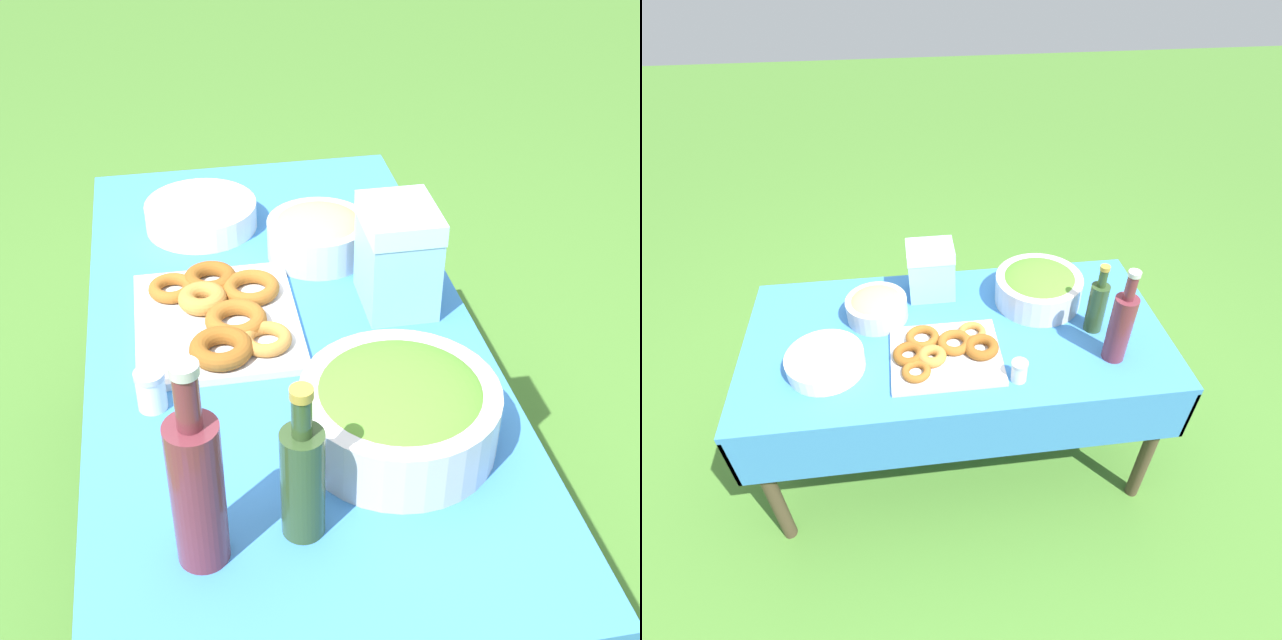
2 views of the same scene
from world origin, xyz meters
TOP-DOWN VIEW (x-y plane):
  - ground_plane at (0.00, 0.00)m, footprint 14.00×14.00m
  - picnic_table at (0.00, 0.00)m, footprint 1.49×0.75m
  - salad_bowl at (0.33, 0.14)m, footprint 0.32×0.32m
  - pasta_bowl at (-0.28, 0.12)m, footprint 0.22×0.22m
  - donut_platter at (-0.05, -0.11)m, footprint 0.39×0.31m
  - plate_stack at (-0.44, -0.12)m, footprint 0.25×0.25m
  - olive_oil_bottle at (0.49, -0.04)m, footprint 0.06×0.06m
  - wine_bottle at (0.51, -0.19)m, footprint 0.08×0.08m
  - cooler_box at (-0.07, 0.24)m, footprint 0.17×0.14m
  - salt_shaker at (0.17, -0.25)m, footprint 0.05×0.05m

SIDE VIEW (x-z plane):
  - ground_plane at x=0.00m, z-range 0.00..0.00m
  - picnic_table at x=0.00m, z-range 0.25..0.94m
  - donut_platter at x=-0.05m, z-range 0.68..0.73m
  - plate_stack at x=-0.44m, z-range 0.69..0.75m
  - salt_shaker at x=0.17m, z-range 0.69..0.76m
  - pasta_bowl at x=-0.28m, z-range 0.69..0.79m
  - salad_bowl at x=0.33m, z-range 0.69..0.82m
  - olive_oil_bottle at x=0.49m, z-range 0.66..0.93m
  - cooler_box at x=-0.07m, z-range 0.69..0.90m
  - wine_bottle at x=0.51m, z-range 0.65..1.00m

